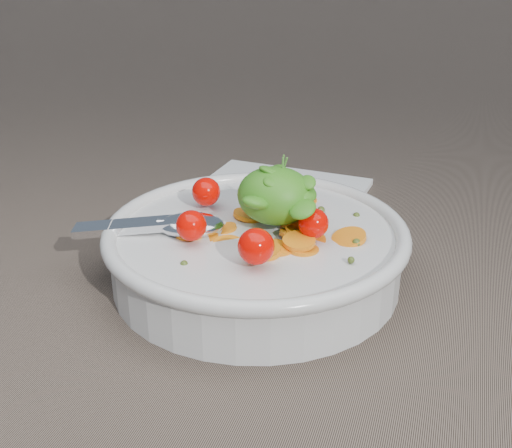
% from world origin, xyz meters
% --- Properties ---
extents(ground, '(6.00, 6.00, 0.00)m').
position_xyz_m(ground, '(0.00, 0.00, 0.00)').
color(ground, '#6D5C4E').
rests_on(ground, ground).
extents(bowl, '(0.25, 0.24, 0.10)m').
position_xyz_m(bowl, '(0.01, 0.01, 0.03)').
color(bowl, silver).
rests_on(bowl, ground).
extents(napkin, '(0.18, 0.16, 0.01)m').
position_xyz_m(napkin, '(-0.02, 0.18, 0.00)').
color(napkin, white).
rests_on(napkin, ground).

